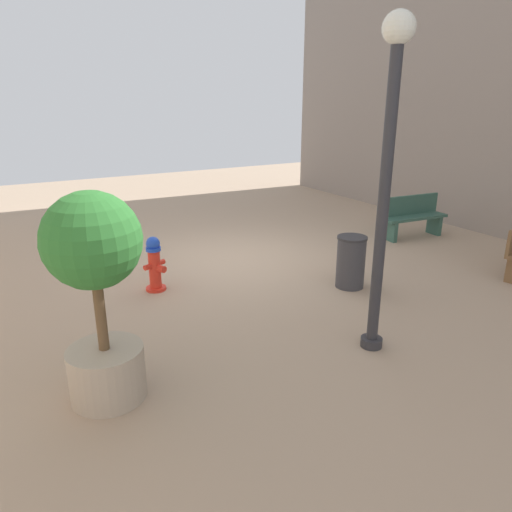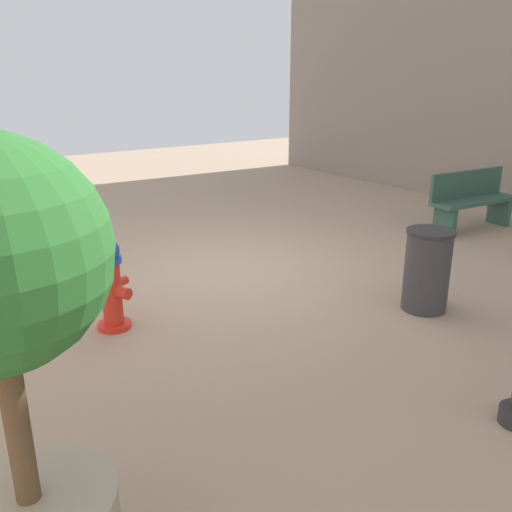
# 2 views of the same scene
# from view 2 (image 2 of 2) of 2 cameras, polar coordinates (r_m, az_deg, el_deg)

# --- Properties ---
(ground_plane) EXTENTS (23.40, 23.40, 0.00)m
(ground_plane) POSITION_cam_2_polar(r_m,az_deg,el_deg) (7.21, -2.38, -1.31)
(ground_plane) COLOR tan
(fire_hydrant) EXTENTS (0.42, 0.40, 0.93)m
(fire_hydrant) POSITION_cam_2_polar(r_m,az_deg,el_deg) (5.58, -14.89, -2.89)
(fire_hydrant) COLOR red
(fire_hydrant) RESTS_ON ground_plane
(bench_near) EXTENTS (1.68, 0.59, 0.95)m
(bench_near) POSITION_cam_2_polar(r_m,az_deg,el_deg) (9.62, 21.60, 5.54)
(bench_near) COLOR #33594C
(bench_near) RESTS_ON ground_plane
(planter_tree) EXTENTS (0.98, 0.98, 2.26)m
(planter_tree) POSITION_cam_2_polar(r_m,az_deg,el_deg) (2.54, -24.76, -8.99)
(planter_tree) COLOR tan
(planter_tree) RESTS_ON ground_plane
(trash_bin) EXTENTS (0.50, 0.50, 0.89)m
(trash_bin) POSITION_cam_2_polar(r_m,az_deg,el_deg) (6.11, 17.44, -1.43)
(trash_bin) COLOR #38383D
(trash_bin) RESTS_ON ground_plane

